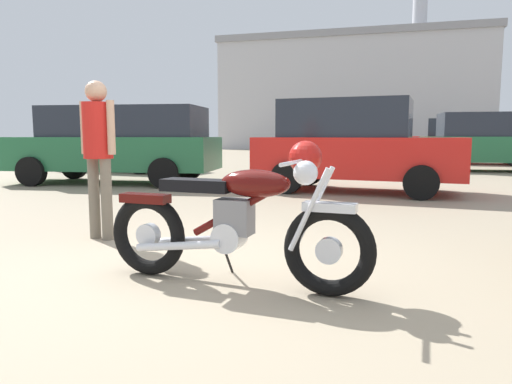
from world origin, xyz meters
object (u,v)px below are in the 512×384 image
object	(u,v)px
red_hatchback_near	(487,141)
silver_sedan_mid	(471,139)
dark_sedan_left	(118,142)
vintage_motorcycle	(240,219)
pale_sedan_back	(120,144)
blue_hatchback_right	(354,145)
bystander	(98,143)

from	to	relation	value
red_hatchback_near	silver_sedan_mid	xyz separation A→B (m)	(0.38, 3.94, 0.02)
dark_sedan_left	red_hatchback_near	xyz separation A→B (m)	(9.17, 5.83, -0.02)
vintage_motorcycle	pale_sedan_back	size ratio (longest dim) A/B	0.47
blue_hatchback_right	pale_sedan_back	distance (m)	8.17
pale_sedan_back	dark_sedan_left	bearing A→B (deg)	-51.83
dark_sedan_left	bystander	bearing A→B (deg)	112.91
bystander	silver_sedan_mid	bearing A→B (deg)	170.70
vintage_motorcycle	silver_sedan_mid	xyz separation A→B (m)	(4.96, 16.27, 0.45)
blue_hatchback_right	silver_sedan_mid	size ratio (longest dim) A/B	0.83
pale_sedan_back	bystander	bearing A→B (deg)	-52.50
blue_hatchback_right	pale_sedan_back	world-z (taller)	blue_hatchback_right
pale_sedan_back	red_hatchback_near	world-z (taller)	red_hatchback_near
pale_sedan_back	vintage_motorcycle	bearing A→B (deg)	-47.24
pale_sedan_back	silver_sedan_mid	distance (m)	13.06
blue_hatchback_right	pale_sedan_back	size ratio (longest dim) A/B	0.92
dark_sedan_left	red_hatchback_near	bearing A→B (deg)	-151.93
bystander	vintage_motorcycle	bearing A→B (deg)	72.82
dark_sedan_left	blue_hatchback_right	bearing A→B (deg)	170.87
vintage_motorcycle	dark_sedan_left	size ratio (longest dim) A/B	0.43
blue_hatchback_right	pale_sedan_back	xyz separation A→B (m)	(-7.18, 3.91, -0.08)
blue_hatchback_right	silver_sedan_mid	world-z (taller)	blue_hatchback_right
blue_hatchback_right	silver_sedan_mid	distance (m)	11.06
red_hatchback_near	silver_sedan_mid	distance (m)	3.96
vintage_motorcycle	silver_sedan_mid	world-z (taller)	silver_sedan_mid
dark_sedan_left	pale_sedan_back	world-z (taller)	dark_sedan_left
blue_hatchback_right	pale_sedan_back	bearing A→B (deg)	159.79
bystander	blue_hatchback_right	size ratio (longest dim) A/B	0.41
vintage_motorcycle	red_hatchback_near	bearing A→B (deg)	77.24
bystander	blue_hatchback_right	distance (m)	5.53
vintage_motorcycle	red_hatchback_near	distance (m)	13.16
red_hatchback_near	silver_sedan_mid	world-z (taller)	red_hatchback_near
red_hatchback_near	blue_hatchback_right	bearing A→B (deg)	-122.47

